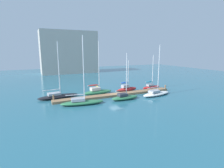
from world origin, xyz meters
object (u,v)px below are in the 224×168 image
sailboat_3 (125,97)px  sailboat_4 (127,89)px  sailboat_1 (82,102)px  sailboat_6 (151,86)px  sailboat_5 (156,93)px  harbor_building_distant (69,52)px  mooring_buoy_yellow (97,88)px  sailboat_0 (58,96)px  sailboat_2 (98,91)px

sailboat_3 → sailboat_4: bearing=54.8°
sailboat_1 → sailboat_6: bearing=23.2°
sailboat_3 → sailboat_5: (7.06, -0.09, -0.05)m
sailboat_5 → sailboat_6: sailboat_5 is taller
sailboat_3 → harbor_building_distant: size_ratio=0.40×
mooring_buoy_yellow → sailboat_3: bearing=-81.5°
mooring_buoy_yellow → sailboat_0: bearing=-156.5°
sailboat_2 → sailboat_6: 13.09m
sailboat_1 → sailboat_4: size_ratio=1.63×
mooring_buoy_yellow → sailboat_5: bearing=-49.9°
sailboat_0 → sailboat_5: (17.84, -6.16, -0.00)m
sailboat_5 → mooring_buoy_yellow: 13.30m
sailboat_1 → sailboat_5: bearing=5.8°
sailboat_2 → sailboat_6: (13.09, -0.30, -0.12)m
sailboat_0 → sailboat_3: sailboat_0 is taller
sailboat_3 → sailboat_6: 11.36m
sailboat_2 → sailboat_5: size_ratio=1.08×
sailboat_0 → sailboat_6: 20.80m
sailboat_5 → mooring_buoy_yellow: bearing=121.1°
sailboat_0 → mooring_buoy_yellow: (9.28, 4.03, -0.11)m
sailboat_0 → sailboat_1: (2.98, -5.73, 0.03)m
sailboat_1 → sailboat_6: size_ratio=1.43×
harbor_building_distant → sailboat_4: bearing=-83.5°
sailboat_5 → sailboat_6: 6.21m
sailboat_0 → sailboat_2: size_ratio=0.97×
sailboat_1 → sailboat_3: 7.81m
sailboat_1 → sailboat_2: (4.72, 5.33, 0.13)m
sailboat_2 → sailboat_4: sailboat_2 is taller
sailboat_6 → mooring_buoy_yellow: sailboat_6 is taller
sailboat_6 → mooring_buoy_yellow: 12.44m
sailboat_0 → mooring_buoy_yellow: sailboat_0 is taller
sailboat_0 → mooring_buoy_yellow: size_ratio=13.11×
sailboat_0 → sailboat_5: sailboat_0 is taller
sailboat_6 → sailboat_1: bearing=-170.8°
sailboat_0 → sailboat_1: 6.46m
sailboat_1 → mooring_buoy_yellow: sailboat_1 is taller
sailboat_3 → harbor_building_distant: (-0.85, 43.42, 7.47)m
sailboat_0 → sailboat_1: sailboat_1 is taller
sailboat_4 → sailboat_5: bearing=-66.1°
sailboat_1 → sailboat_5: size_ratio=1.13×
sailboat_4 → harbor_building_distant: size_ratio=0.32×
sailboat_1 → mooring_buoy_yellow: 11.61m
sailboat_4 → sailboat_6: size_ratio=0.87×
sailboat_1 → harbor_building_distant: harbor_building_distant is taller
harbor_building_distant → sailboat_3: bearing=-88.9°
sailboat_3 → harbor_building_distant: bearing=89.3°
sailboat_1 → sailboat_4: sailboat_1 is taller
sailboat_0 → harbor_building_distant: harbor_building_distant is taller
sailboat_5 → sailboat_3: bearing=170.3°
sailboat_2 → mooring_buoy_yellow: sailboat_2 is taller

